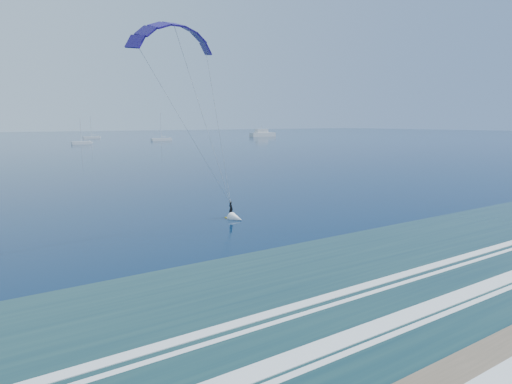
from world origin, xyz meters
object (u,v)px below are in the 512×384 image
at_px(motor_yacht, 262,134).
at_px(sailboat_5, 161,139).
at_px(sailboat_3, 81,143).
at_px(kitesurfer_rig, 207,128).
at_px(sailboat_4, 91,137).

distance_m(motor_yacht, sailboat_5, 78.36).
relative_size(sailboat_3, sailboat_5, 0.81).
bearing_deg(kitesurfer_rig, sailboat_3, 79.83).
relative_size(kitesurfer_rig, sailboat_3, 1.60).
relative_size(kitesurfer_rig, sailboat_5, 1.29).
relative_size(motor_yacht, sailboat_3, 1.55).
bearing_deg(sailboat_3, motor_yacht, 16.87).
bearing_deg(sailboat_5, sailboat_3, -159.99).
height_order(sailboat_4, sailboat_5, sailboat_5).
distance_m(kitesurfer_rig, sailboat_5, 192.22).
xyz_separation_m(sailboat_3, sailboat_4, (20.86, 63.27, 0.01)).
xyz_separation_m(kitesurfer_rig, sailboat_5, (71.06, 178.41, -8.25)).
relative_size(sailboat_3, sailboat_4, 0.90).
distance_m(kitesurfer_rig, sailboat_3, 166.01).
distance_m(motor_yacht, sailboat_3, 122.71).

